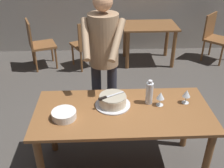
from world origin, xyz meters
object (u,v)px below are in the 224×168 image
(plate_stack, at_px, (64,115))
(wine_glass_far, at_px, (187,94))
(background_table, at_px, (149,33))
(background_chair_1, at_px, (87,43))
(water_bottle, at_px, (149,93))
(person_cutting_cake, at_px, (104,54))
(main_dining_table, at_px, (123,120))
(background_chair_0, at_px, (215,36))
(cake_on_platter, at_px, (113,101))
(cake_knife, at_px, (106,97))
(wine_glass_near, at_px, (161,96))
(background_chair_2, at_px, (38,42))

(plate_stack, height_order, wine_glass_far, wine_glass_far)
(background_table, xyz_separation_m, background_chair_1, (-1.16, -0.22, -0.09))
(water_bottle, distance_m, person_cutting_cake, 0.68)
(wine_glass_far, xyz_separation_m, background_chair_1, (-1.06, 2.36, -0.36))
(main_dining_table, xyz_separation_m, person_cutting_cake, (-0.17, 0.59, 0.44))
(wine_glass_far, xyz_separation_m, background_chair_0, (1.39, 2.63, -0.36))
(cake_on_platter, bearing_deg, water_bottle, 3.90)
(main_dining_table, height_order, background_table, main_dining_table)
(cake_knife, distance_m, wine_glass_far, 0.78)
(cake_on_platter, height_order, cake_knife, cake_knife)
(cake_knife, bearing_deg, main_dining_table, -19.32)
(background_chair_0, distance_m, background_chair_1, 2.47)
(cake_on_platter, xyz_separation_m, background_chair_0, (2.10, 2.64, -0.31))
(cake_knife, height_order, wine_glass_near, wine_glass_near)
(background_chair_2, bearing_deg, cake_on_platter, -63.05)
(water_bottle, distance_m, background_chair_0, 3.17)
(water_bottle, bearing_deg, background_chair_0, 56.30)
(background_table, distance_m, background_chair_1, 1.18)
(main_dining_table, distance_m, person_cutting_cake, 0.76)
(background_chair_1, bearing_deg, background_chair_2, 176.13)
(cake_on_platter, xyz_separation_m, background_table, (0.81, 2.59, -0.22))
(plate_stack, distance_m, background_chair_0, 3.81)
(person_cutting_cake, bearing_deg, cake_knife, -88.79)
(water_bottle, distance_m, background_table, 2.62)
(cake_knife, relative_size, background_chair_2, 0.28)
(cake_knife, relative_size, water_bottle, 0.99)
(water_bottle, xyz_separation_m, background_table, (0.45, 2.57, -0.29))
(water_bottle, bearing_deg, wine_glass_far, -2.27)
(cake_knife, bearing_deg, cake_on_platter, 28.52)
(cake_on_platter, bearing_deg, cake_knife, -151.48)
(wine_glass_far, height_order, background_chair_0, background_chair_0)
(wine_glass_far, height_order, background_table, wine_glass_far)
(wine_glass_near, height_order, background_table, wine_glass_near)
(wine_glass_near, xyz_separation_m, background_chair_1, (-0.80, 2.39, -0.36))
(main_dining_table, distance_m, background_chair_2, 2.86)
(wine_glass_near, height_order, background_chair_2, background_chair_2)
(wine_glass_near, relative_size, person_cutting_cake, 0.08)
(water_bottle, height_order, background_chair_0, water_bottle)
(person_cutting_cake, height_order, background_chair_2, person_cutting_cake)
(wine_glass_far, xyz_separation_m, background_table, (0.10, 2.58, -0.28))
(background_table, bearing_deg, plate_stack, -114.31)
(background_chair_2, bearing_deg, background_table, 4.42)
(cake_on_platter, distance_m, background_chair_1, 2.42)
(background_chair_0, relative_size, background_chair_1, 1.00)
(main_dining_table, distance_m, water_bottle, 0.37)
(background_chair_2, bearing_deg, person_cutting_cake, -58.91)
(background_chair_0, bearing_deg, background_chair_2, -176.40)
(cake_on_platter, bearing_deg, background_table, 72.69)
(cake_knife, relative_size, background_chair_0, 0.28)
(wine_glass_near, bearing_deg, cake_knife, -178.19)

